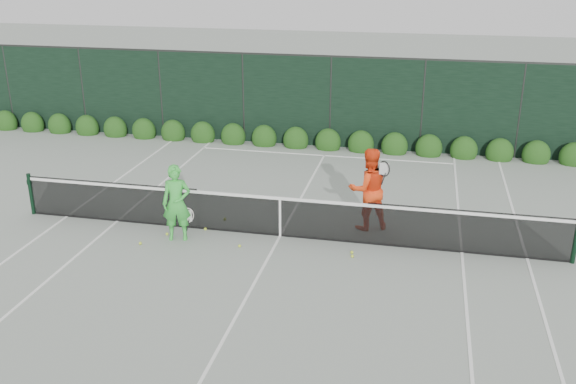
# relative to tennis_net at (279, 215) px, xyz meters

# --- Properties ---
(ground) EXTENTS (80.00, 80.00, 0.00)m
(ground) POSITION_rel_tennis_net_xyz_m (0.02, 0.00, -0.53)
(ground) COLOR gray
(ground) RESTS_ON ground
(tennis_net) EXTENTS (12.90, 0.10, 1.07)m
(tennis_net) POSITION_rel_tennis_net_xyz_m (0.00, 0.00, 0.00)
(tennis_net) COLOR black
(tennis_net) RESTS_ON ground
(player_woman) EXTENTS (0.73, 0.57, 1.78)m
(player_woman) POSITION_rel_tennis_net_xyz_m (-2.23, -0.64, 0.36)
(player_woman) COLOR green
(player_woman) RESTS_ON ground
(player_man) EXTENTS (1.19, 1.08, 1.99)m
(player_man) POSITION_rel_tennis_net_xyz_m (1.95, 0.91, 0.46)
(player_man) COLOR #FF4215
(player_man) RESTS_ON ground
(court_lines) EXTENTS (11.03, 23.83, 0.01)m
(court_lines) POSITION_rel_tennis_net_xyz_m (0.02, 0.00, -0.53)
(court_lines) COLOR white
(court_lines) RESTS_ON ground
(windscreen_fence) EXTENTS (32.00, 21.07, 3.06)m
(windscreen_fence) POSITION_rel_tennis_net_xyz_m (0.02, -2.71, 0.98)
(windscreen_fence) COLOR black
(windscreen_fence) RESTS_ON ground
(hedge_row) EXTENTS (31.66, 0.65, 0.94)m
(hedge_row) POSITION_rel_tennis_net_xyz_m (0.02, 7.15, -0.30)
(hedge_row) COLOR #17390F
(hedge_row) RESTS_ON ground
(tennis_balls) EXTENTS (4.84, 1.82, 0.07)m
(tennis_balls) POSITION_rel_tennis_net_xyz_m (-0.86, -0.45, -0.50)
(tennis_balls) COLOR #C2DB30
(tennis_balls) RESTS_ON ground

